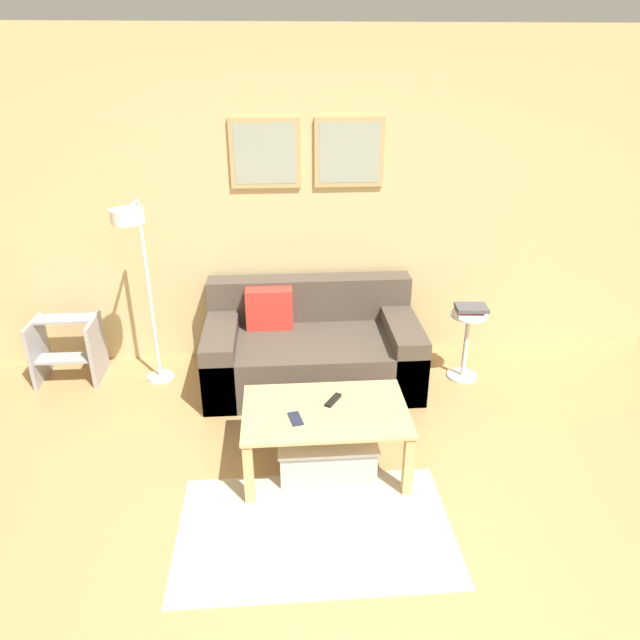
{
  "coord_description": "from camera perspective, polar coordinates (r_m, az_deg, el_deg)",
  "views": [
    {
      "loc": [
        -0.42,
        -1.56,
        2.33
      ],
      "look_at": [
        -0.18,
        1.63,
        0.85
      ],
      "focal_mm": 32.0,
      "sensor_mm": 36.0,
      "label": 1
    }
  ],
  "objects": [
    {
      "name": "wall_back",
      "position": [
        4.54,
        1.11,
        11.49
      ],
      "size": [
        5.6,
        0.09,
        2.55
      ],
      "color": "tan",
      "rests_on": "ground_plane"
    },
    {
      "name": "coffee_table",
      "position": [
        3.48,
        0.54,
        -9.89
      ],
      "size": [
        0.99,
        0.63,
        0.42
      ],
      "color": "tan",
      "rests_on": "ground_plane"
    },
    {
      "name": "side_table",
      "position": [
        4.58,
        14.41,
        -1.98
      ],
      "size": [
        0.28,
        0.28,
        0.55
      ],
      "color": "silver",
      "rests_on": "ground_plane"
    },
    {
      "name": "floor_lamp",
      "position": [
        4.13,
        -17.84,
        6.16
      ],
      "size": [
        0.22,
        0.52,
        1.44
      ],
      "color": "white",
      "rests_on": "ground_plane"
    },
    {
      "name": "cell_phone",
      "position": [
        3.36,
        -2.46,
        -9.83
      ],
      "size": [
        0.09,
        0.15,
        0.01
      ],
      "primitive_type": "cube",
      "rotation": [
        0.0,
        0.0,
        0.21
      ],
      "color": "#1E2338",
      "rests_on": "coffee_table"
    },
    {
      "name": "remote_control",
      "position": [
        3.51,
        1.33,
        -8.01
      ],
      "size": [
        0.12,
        0.15,
        0.02
      ],
      "primitive_type": "cube",
      "rotation": [
        0.0,
        0.0,
        -0.58
      ],
      "color": "black",
      "rests_on": "coffee_table"
    },
    {
      "name": "couch",
      "position": [
        4.45,
        -0.87,
        -2.87
      ],
      "size": [
        1.61,
        0.89,
        0.74
      ],
      "color": "#4C4238",
      "rests_on": "ground_plane"
    },
    {
      "name": "step_stool",
      "position": [
        4.86,
        -23.95,
        -2.54
      ],
      "size": [
        0.48,
        0.36,
        0.5
      ],
      "color": "#99999E",
      "rests_on": "ground_plane"
    },
    {
      "name": "storage_bin",
      "position": [
        3.59,
        0.69,
        -13.17
      ],
      "size": [
        0.6,
        0.36,
        0.24
      ],
      "color": "#9EA3A8",
      "rests_on": "ground_plane"
    },
    {
      "name": "area_rug",
      "position": [
        3.29,
        -0.48,
        -20.21
      ],
      "size": [
        1.49,
        0.9,
        0.01
      ],
      "primitive_type": "cube",
      "color": "#C1B299",
      "rests_on": "ground_plane"
    },
    {
      "name": "book_stack",
      "position": [
        4.47,
        14.79,
        0.97
      ],
      "size": [
        0.25,
        0.19,
        0.07
      ],
      "color": "silver",
      "rests_on": "side_table"
    }
  ]
}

